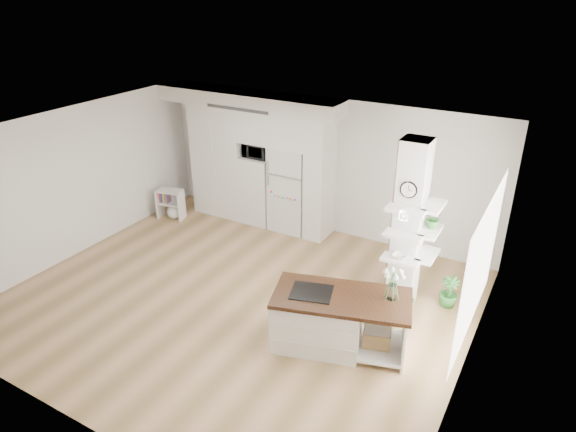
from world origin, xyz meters
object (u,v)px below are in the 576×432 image
Objects in this scene: refrigerator at (292,188)px; floor_plant_a at (406,305)px; bookshelf at (172,206)px; kitchen_island at (326,318)px.

refrigerator reaches higher than floor_plant_a.
floor_plant_a is at bearing -23.82° from bookshelf.
refrigerator is at bearing 5.35° from bookshelf.
kitchen_island reaches higher than bookshelf.
bookshelf reaches higher than floor_plant_a.
refrigerator is 3.91× the size of floor_plant_a.
refrigerator is 0.87× the size of kitchen_island.
refrigerator reaches higher than bookshelf.
bookshelf is (-4.68, 2.13, -0.16)m from kitchen_island.
refrigerator is 3.75m from kitchen_island.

